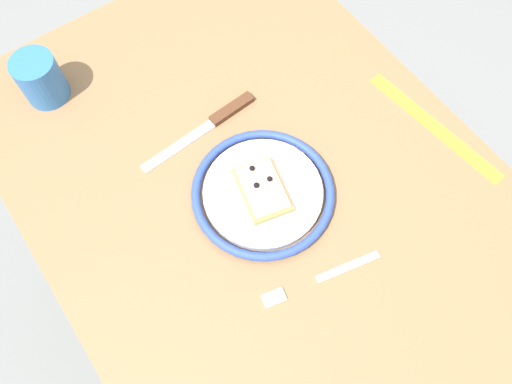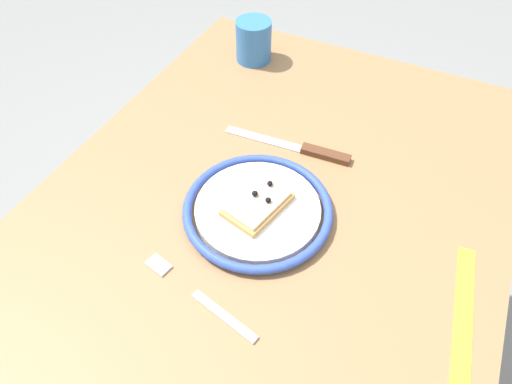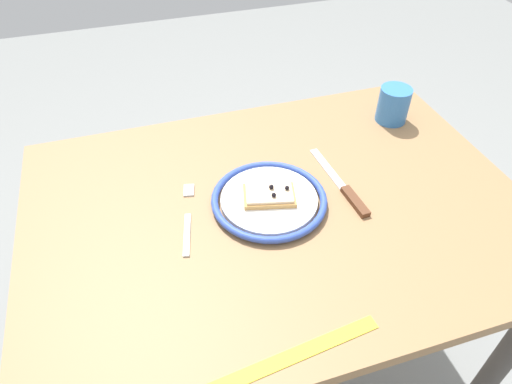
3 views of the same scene
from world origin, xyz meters
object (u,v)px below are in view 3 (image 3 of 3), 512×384
knife (347,192)px  cup (393,105)px  plate (269,200)px  measuring_tape (295,355)px  fork (188,217)px  pizza_slice_near (269,195)px  dining_table (277,242)px

knife → cup: (0.23, 0.22, 0.04)m
plate → measuring_tape: (-0.07, -0.33, -0.01)m
plate → fork: (-0.17, 0.01, -0.01)m
pizza_slice_near → fork: 0.17m
fork → cup: 0.60m
pizza_slice_near → cup: bearing=27.0°
plate → pizza_slice_near: size_ratio=2.02×
plate → dining_table: bearing=-27.6°
fork → measuring_tape: (0.10, -0.34, -0.00)m
pizza_slice_near → measuring_tape: size_ratio=0.41×
dining_table → measuring_tape: 0.35m
cup → dining_table: bearing=-150.9°
plate → fork: 0.17m
cup → measuring_tape: cup is taller
cup → measuring_tape: bearing=-131.1°
plate → cup: bearing=27.0°
plate → knife: size_ratio=1.00×
plate → pizza_slice_near: pizza_slice_near is taller
knife → fork: size_ratio=1.20×
pizza_slice_near → dining_table: bearing=-29.5°
fork → cup: size_ratio=2.21×
dining_table → fork: (-0.19, 0.02, 0.12)m
knife → cup: cup is taller
plate → pizza_slice_near: bearing=34.2°
measuring_tape → cup: bearing=42.5°
pizza_slice_near → cup: (0.40, 0.20, 0.02)m
dining_table → knife: size_ratio=4.30×
knife → measuring_tape: size_ratio=0.83×
fork → measuring_tape: fork is taller
dining_table → cup: size_ratio=11.46×
pizza_slice_near → knife: bearing=-7.1°
dining_table → measuring_tape: measuring_tape is taller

